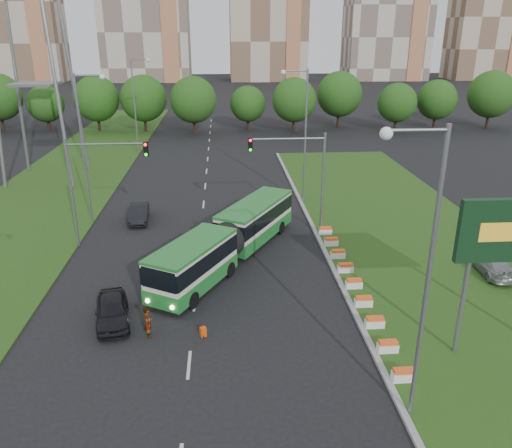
{
  "coord_description": "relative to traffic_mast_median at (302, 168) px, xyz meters",
  "views": [
    {
      "loc": [
        -1.18,
        -25.98,
        14.75
      ],
      "look_at": [
        1.02,
        5.78,
        2.6
      ],
      "focal_mm": 35.0,
      "sensor_mm": 36.0,
      "label": 1
    }
  ],
  "objects": [
    {
      "name": "pedestrian",
      "position": [
        -9.99,
        -13.43,
        -4.48
      ],
      "size": [
        0.56,
        0.72,
        1.74
      ],
      "primitive_type": "imported",
      "rotation": [
        0.0,
        0.0,
        1.82
      ],
      "color": "gray",
      "rests_on": "ground"
    },
    {
      "name": "traffic_mast_left",
      "position": [
        -15.16,
        -1.0,
        0.0
      ],
      "size": [
        5.76,
        0.32,
        8.0
      ],
      "color": "gray",
      "rests_on": "ground"
    },
    {
      "name": "articulated_bus",
      "position": [
        -5.93,
        -4.28,
        -3.72
      ],
      "size": [
        2.53,
        16.21,
        2.67
      ],
      "rotation": [
        0.0,
        0.0,
        -0.52
      ],
      "color": "silver",
      "rests_on": "ground"
    },
    {
      "name": "left_verge",
      "position": [
        -22.78,
        15.0,
        -5.3
      ],
      "size": [
        12.0,
        110.0,
        0.1
      ],
      "primitive_type": "cube",
      "color": "#254F16",
      "rests_on": "ground"
    },
    {
      "name": "lane_markings",
      "position": [
        -7.78,
        10.0,
        -5.35
      ],
      "size": [
        0.2,
        100.0,
        0.01
      ],
      "primitive_type": null,
      "color": "beige",
      "rests_on": "ground"
    },
    {
      "name": "apartment_tower_ceast",
      "position": [
        10.22,
        140.0,
        19.65
      ],
      "size": [
        25.0,
        15.0,
        50.0
      ],
      "primitive_type": "cube",
      "color": "beige",
      "rests_on": "ground"
    },
    {
      "name": "midrise_east",
      "position": [
        85.22,
        140.0,
        14.65
      ],
      "size": [
        24.0,
        14.0,
        40.0
      ],
      "primitive_type": "cube",
      "color": "beige",
      "rests_on": "ground"
    },
    {
      "name": "tree_line",
      "position": [
        5.22,
        45.0,
        -0.85
      ],
      "size": [
        120.0,
        8.0,
        9.0
      ],
      "primitive_type": null,
      "color": "#1F4D14",
      "rests_on": "ground"
    },
    {
      "name": "shopping_trolley",
      "position": [
        -7.17,
        -13.62,
        -5.09
      ],
      "size": [
        0.3,
        0.32,
        0.52
      ],
      "rotation": [
        0.0,
        0.0,
        0.42
      ],
      "color": "#E94A0C",
      "rests_on": "ground"
    },
    {
      "name": "apartment_tower_west",
      "position": [
        -69.78,
        140.0,
        18.65
      ],
      "size": [
        26.0,
        15.0,
        48.0
      ],
      "primitive_type": "cube",
      "color": "beige",
      "rests_on": "ground"
    },
    {
      "name": "apartment_tower_east",
      "position": [
        50.22,
        140.0,
        18.15
      ],
      "size": [
        27.0,
        15.0,
        47.0
      ],
      "primitive_type": "cube",
      "color": "beige",
      "rests_on": "ground"
    },
    {
      "name": "ground",
      "position": [
        -4.78,
        -10.0,
        -5.35
      ],
      "size": [
        360.0,
        360.0,
        0.0
      ],
      "primitive_type": "plane",
      "color": "black",
      "rests_on": "ground"
    },
    {
      "name": "grass_median",
      "position": [
        8.22,
        -2.0,
        -5.27
      ],
      "size": [
        14.0,
        60.0,
        0.15
      ],
      "primitive_type": "cube",
      "color": "#254F16",
      "rests_on": "ground"
    },
    {
      "name": "car_left_far",
      "position": [
        -13.03,
        4.0,
        -4.65
      ],
      "size": [
        1.78,
        4.34,
        1.4
      ],
      "primitive_type": "imported",
      "rotation": [
        0.0,
        0.0,
        0.07
      ],
      "color": "black",
      "rests_on": "ground"
    },
    {
      "name": "traffic_mast_median",
      "position": [
        0.0,
        0.0,
        0.0
      ],
      "size": [
        5.76,
        0.32,
        8.0
      ],
      "color": "gray",
      "rests_on": "ground"
    },
    {
      "name": "car_median",
      "position": [
        11.34,
        -7.92,
        -4.59
      ],
      "size": [
        1.96,
        4.3,
        1.22
      ],
      "primitive_type": "imported",
      "rotation": [
        0.0,
        0.0,
        3.08
      ],
      "color": "#95999D",
      "rests_on": "grass_median"
    },
    {
      "name": "median_kerb",
      "position": [
        1.27,
        -2.0,
        -5.26
      ],
      "size": [
        0.3,
        60.0,
        0.18
      ],
      "primitive_type": "cube",
      "color": "#959595",
      "rests_on": "ground"
    },
    {
      "name": "street_lamps",
      "position": [
        -7.78,
        0.0,
        0.65
      ],
      "size": [
        36.0,
        60.0,
        12.0
      ],
      "primitive_type": null,
      "color": "gray",
      "rests_on": "ground"
    },
    {
      "name": "car_left_near",
      "position": [
        -12.11,
        -11.91,
        -4.62
      ],
      "size": [
        2.55,
        4.53,
        1.45
      ],
      "primitive_type": "imported",
      "rotation": [
        0.0,
        0.0,
        0.21
      ],
      "color": "black",
      "rests_on": "ground"
    },
    {
      "name": "flower_planters",
      "position": [
        1.92,
        -9.2,
        -4.9
      ],
      "size": [
        1.1,
        18.1,
        0.6
      ],
      "primitive_type": null,
      "color": "white",
      "rests_on": "grass_median"
    }
  ]
}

